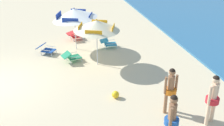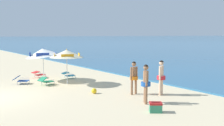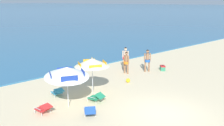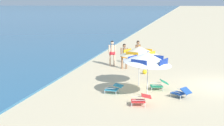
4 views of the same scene
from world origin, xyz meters
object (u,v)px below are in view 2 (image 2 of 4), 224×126
at_px(lounge_chair_beside_umbrella, 21,80).
at_px(person_wading_in, 134,75).
at_px(person_standing_beside, 146,81).
at_px(lounge_chair_under_umbrella, 38,74).
at_px(lounge_chair_facing_sea, 68,75).
at_px(beach_umbrella_striped_main, 43,52).
at_px(cooler_box, 156,107).
at_px(person_standing_near_shore, 161,75).
at_px(beach_umbrella_striped_second, 67,54).
at_px(lounge_chair_spare_folded, 46,81).
at_px(beach_ball, 94,91).

distance_m(lounge_chair_beside_umbrella, person_wading_in, 7.32).
bearing_deg(person_standing_beside, lounge_chair_under_umbrella, -171.03).
height_order(lounge_chair_under_umbrella, lounge_chair_facing_sea, same).
xyz_separation_m(beach_umbrella_striped_main, lounge_chair_beside_umbrella, (0.25, -1.56, -1.62)).
height_order(lounge_chair_facing_sea, cooler_box, lounge_chair_facing_sea).
xyz_separation_m(lounge_chair_under_umbrella, lounge_chair_facing_sea, (1.60, 1.54, -0.00)).
distance_m(person_standing_near_shore, person_standing_beside, 1.86).
xyz_separation_m(person_standing_near_shore, cooler_box, (1.84, -2.32, -0.82)).
height_order(beach_umbrella_striped_main, beach_umbrella_striped_second, beach_umbrella_striped_main).
distance_m(beach_umbrella_striped_main, lounge_chair_under_umbrella, 2.07).
height_order(lounge_chair_spare_folded, cooler_box, lounge_chair_spare_folded).
bearing_deg(beach_umbrella_striped_main, beach_umbrella_striped_second, 18.25).
height_order(lounge_chair_beside_umbrella, person_standing_beside, person_standing_beside).
relative_size(lounge_chair_under_umbrella, person_standing_beside, 0.53).
bearing_deg(person_standing_beside, lounge_chair_spare_folded, -162.64).
distance_m(lounge_chair_beside_umbrella, person_standing_beside, 8.41).
bearing_deg(cooler_box, beach_ball, -176.30).
bearing_deg(lounge_chair_under_umbrella, beach_umbrella_striped_main, -5.24).
xyz_separation_m(lounge_chair_facing_sea, person_standing_beside, (7.71, -0.07, 0.73)).
relative_size(lounge_chair_spare_folded, cooler_box, 1.64).
bearing_deg(cooler_box, person_wading_in, 154.92).
xyz_separation_m(beach_umbrella_striped_main, lounge_chair_spare_folded, (1.49, -0.45, -1.61)).
xyz_separation_m(lounge_chair_beside_umbrella, lounge_chair_facing_sea, (0.05, 3.22, 0.01)).
xyz_separation_m(beach_umbrella_striped_main, person_wading_in, (6.43, 2.29, -0.90)).
bearing_deg(person_standing_beside, beach_ball, -163.70).
xyz_separation_m(lounge_chair_under_umbrella, person_standing_near_shore, (8.64, 3.20, 0.74)).
xyz_separation_m(lounge_chair_facing_sea, beach_ball, (4.79, -0.92, -0.14)).
distance_m(lounge_chair_spare_folded, person_wading_in, 5.69).
bearing_deg(person_standing_beside, cooler_box, -26.68).
distance_m(beach_umbrella_striped_main, beach_umbrella_striped_second, 2.19).
relative_size(beach_umbrella_striped_main, person_standing_near_shore, 1.63).
bearing_deg(person_standing_beside, lounge_chair_beside_umbrella, -157.90).
height_order(lounge_chair_facing_sea, beach_ball, lounge_chair_facing_sea).
bearing_deg(cooler_box, lounge_chair_beside_umbrella, -164.01).
xyz_separation_m(beach_umbrella_striped_second, cooler_box, (7.10, 0.31, -1.70)).
distance_m(lounge_chair_beside_umbrella, beach_ball, 5.35).
relative_size(lounge_chair_spare_folded, beach_ball, 3.54).
bearing_deg(cooler_box, lounge_chair_under_umbrella, -175.20).
bearing_deg(person_wading_in, lounge_chair_beside_umbrella, -148.09).
relative_size(beach_umbrella_striped_second, cooler_box, 4.05).
height_order(lounge_chair_spare_folded, person_standing_beside, person_standing_beside).
distance_m(lounge_chair_beside_umbrella, cooler_box, 9.30).
xyz_separation_m(lounge_chair_beside_umbrella, lounge_chair_spare_folded, (1.25, 1.12, 0.00)).
relative_size(lounge_chair_beside_umbrella, lounge_chair_facing_sea, 1.16).
xyz_separation_m(beach_umbrella_striped_main, beach_ball, (5.08, 0.73, -1.75)).
distance_m(beach_umbrella_striped_main, lounge_chair_spare_folded, 2.24).
bearing_deg(lounge_chair_under_umbrella, person_wading_in, 15.66).
relative_size(lounge_chair_beside_umbrella, person_standing_beside, 0.59).
relative_size(lounge_chair_under_umbrella, lounge_chair_beside_umbrella, 0.91).
height_order(lounge_chair_under_umbrella, cooler_box, lounge_chair_under_umbrella).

